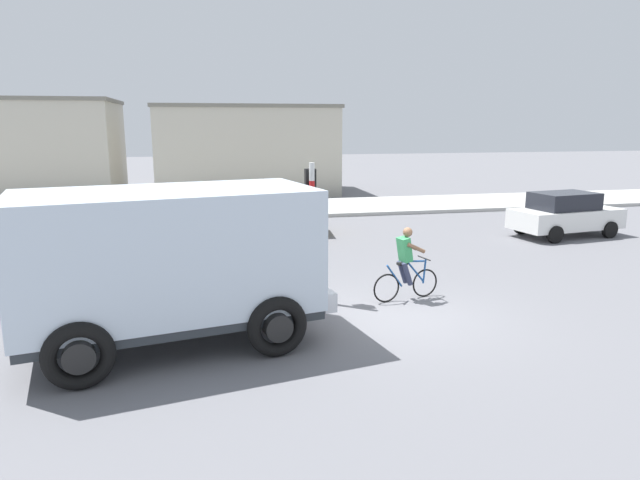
{
  "coord_description": "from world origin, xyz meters",
  "views": [
    {
      "loc": [
        -4.09,
        -10.88,
        4.08
      ],
      "look_at": [
        -1.17,
        2.5,
        1.2
      ],
      "focal_mm": 31.6,
      "sensor_mm": 36.0,
      "label": 1
    }
  ],
  "objects_px": {
    "truck_foreground": "(171,258)",
    "car_white_mid": "(565,214)",
    "traffic_light_pole": "(311,213)",
    "car_red_near": "(268,213)",
    "cyclist": "(406,264)"
  },
  "relations": [
    {
      "from": "truck_foreground",
      "to": "car_white_mid",
      "type": "relative_size",
      "value": 1.37
    },
    {
      "from": "traffic_light_pole",
      "to": "car_red_near",
      "type": "distance_m",
      "value": 8.12
    },
    {
      "from": "truck_foreground",
      "to": "traffic_light_pole",
      "type": "xyz_separation_m",
      "value": [
        3.01,
        2.05,
        0.4
      ]
    },
    {
      "from": "traffic_light_pole",
      "to": "truck_foreground",
      "type": "bearing_deg",
      "value": -145.81
    },
    {
      "from": "truck_foreground",
      "to": "car_white_mid",
      "type": "height_order",
      "value": "truck_foreground"
    },
    {
      "from": "truck_foreground",
      "to": "cyclist",
      "type": "height_order",
      "value": "truck_foreground"
    },
    {
      "from": "traffic_light_pole",
      "to": "car_white_mid",
      "type": "xyz_separation_m",
      "value": [
        10.49,
        5.45,
        -1.25
      ]
    },
    {
      "from": "truck_foreground",
      "to": "car_red_near",
      "type": "bearing_deg",
      "value": 73.33
    },
    {
      "from": "cyclist",
      "to": "traffic_light_pole",
      "type": "bearing_deg",
      "value": 169.17
    },
    {
      "from": "cyclist",
      "to": "traffic_light_pole",
      "type": "distance_m",
      "value": 2.5
    },
    {
      "from": "cyclist",
      "to": "traffic_light_pole",
      "type": "height_order",
      "value": "traffic_light_pole"
    },
    {
      "from": "car_red_near",
      "to": "car_white_mid",
      "type": "relative_size",
      "value": 0.98
    },
    {
      "from": "cyclist",
      "to": "car_red_near",
      "type": "distance_m",
      "value": 8.7
    },
    {
      "from": "traffic_light_pole",
      "to": "car_red_near",
      "type": "xyz_separation_m",
      "value": [
        0.0,
        8.02,
        -1.25
      ]
    },
    {
      "from": "truck_foreground",
      "to": "car_white_mid",
      "type": "bearing_deg",
      "value": 29.05
    }
  ]
}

